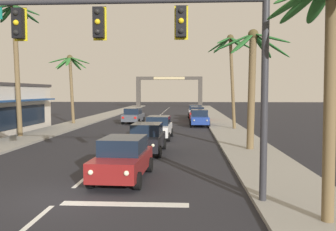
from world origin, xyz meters
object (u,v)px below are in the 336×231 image
sedan_third_in_queue (147,138)px  palm_right_third (231,59)px  palm_left_third (71,72)px  town_gateway_arch (169,88)px  sedan_fifth_in_queue (158,127)px  sedan_lead_at_stop_bar (123,158)px  sedan_oncoming_far (133,116)px  traffic_signal_mast (152,40)px  sedan_parked_mid_kerb (199,118)px  palm_right_second (253,69)px  palm_left_second (15,42)px  sedan_parked_far_kerb (195,111)px  sedan_parked_nearest_kerb (197,114)px  palm_right_nearest (331,30)px

sedan_third_in_queue → palm_right_third: 15.17m
sedan_third_in_queue → palm_left_third: bearing=120.5°
town_gateway_arch → sedan_fifth_in_queue: bearing=-87.9°
sedan_lead_at_stop_bar → sedan_oncoming_far: 25.36m
sedan_oncoming_far → traffic_signal_mast: bearing=-80.0°
sedan_third_in_queue → sedan_fifth_in_queue: (0.16, 6.21, 0.00)m
traffic_signal_mast → sedan_oncoming_far: (-4.93, 28.08, -4.22)m
sedan_parked_mid_kerb → palm_right_second: size_ratio=0.63×
sedan_third_in_queue → palm_left_second: palm_left_second is taller
sedan_parked_mid_kerb → palm_left_third: (-13.59, 1.08, 4.77)m
sedan_parked_mid_kerb → town_gateway_arch: (-5.32, 42.59, 3.55)m
sedan_oncoming_far → palm_left_second: (-6.89, -12.81, 6.36)m
palm_left_second → sedan_fifth_in_queue: bearing=0.6°
sedan_fifth_in_queue → sedan_oncoming_far: (-3.85, 12.70, 0.00)m
sedan_parked_far_kerb → sedan_third_in_queue: bearing=-96.8°
traffic_signal_mast → palm_right_second: size_ratio=1.47×
palm_right_third → sedan_parked_mid_kerb: bearing=128.7°
sedan_lead_at_stop_bar → sedan_third_in_queue: (0.24, 6.21, 0.00)m
sedan_fifth_in_queue → sedan_parked_nearest_kerb: same height
palm_left_third → palm_right_nearest: size_ratio=1.12×
palm_left_third → town_gateway_arch: palm_left_third is taller
traffic_signal_mast → palm_right_third: (4.97, 21.84, 1.35)m
sedan_oncoming_far → sedan_parked_far_kerb: bearing=52.8°
sedan_third_in_queue → palm_right_nearest: palm_right_nearest is taller
sedan_third_in_queue → sedan_parked_nearest_kerb: 23.03m
sedan_lead_at_stop_bar → palm_left_second: size_ratio=0.44×
sedan_lead_at_stop_bar → sedan_third_in_queue: 6.22m
palm_right_second → sedan_parked_far_kerb: bearing=95.7°
palm_left_third → palm_left_second: bearing=-92.6°
palm_right_nearest → palm_right_third: bearing=89.3°
palm_right_nearest → traffic_signal_mast: bearing=159.9°
sedan_parked_nearest_kerb → sedan_parked_mid_kerb: 6.72m
palm_left_third → palm_right_second: (16.16, -16.23, -0.81)m
palm_right_nearest → palm_right_third: palm_right_third is taller
palm_left_second → palm_right_second: (16.66, -5.22, -2.39)m
sedan_parked_mid_kerb → palm_right_nearest: 27.36m
palm_left_second → palm_right_nearest: palm_left_second is taller
sedan_fifth_in_queue → sedan_parked_far_kerb: (3.19, 21.97, 0.00)m
traffic_signal_mast → town_gateway_arch: 67.88m
sedan_fifth_in_queue → sedan_parked_mid_kerb: same height
palm_right_third → sedan_parked_far_kerb: bearing=100.5°
sedan_parked_nearest_kerb → palm_right_nearest: size_ratio=0.67×
sedan_oncoming_far → palm_right_nearest: (9.61, -29.79, 4.20)m
sedan_oncoming_far → palm_left_third: size_ratio=0.61×
sedan_third_in_queue → sedan_oncoming_far: same height
sedan_oncoming_far → sedan_parked_nearest_kerb: size_ratio=1.02×
sedan_fifth_in_queue → sedan_oncoming_far: bearing=106.9°
traffic_signal_mast → palm_left_second: bearing=127.7°
sedan_parked_far_kerb → palm_right_nearest: bearing=-86.2°
sedan_lead_at_stop_bar → palm_right_nearest: palm_right_nearest is taller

